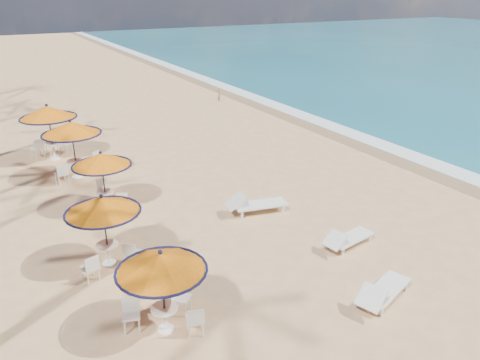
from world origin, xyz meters
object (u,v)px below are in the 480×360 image
object	(u,v)px
station_4	(48,118)
station_3	(72,133)
lounger_mid	(347,238)
station_1	(103,212)
lounger_near	(382,291)
station_2	(102,167)
lounger_far	(254,204)
station_0	(162,272)

from	to	relation	value
station_4	station_3	bearing A→B (deg)	-81.00
station_3	lounger_mid	size ratio (longest dim) A/B	1.31
station_1	lounger_near	distance (m)	7.57
station_3	station_4	bearing A→B (deg)	99.00
station_1	station_4	bearing A→B (deg)	89.20
station_3	station_4	xyz separation A→B (m)	(-0.46, 2.88, 0.01)
station_2	lounger_far	distance (m)	5.42
station_4	station_2	bearing A→B (deg)	-83.36
station_3	station_1	bearing A→B (deg)	-94.69
station_1	station_2	world-z (taller)	station_1
lounger_near	station_0	bearing A→B (deg)	142.62
lounger_near	lounger_mid	world-z (taller)	lounger_near
station_4	lounger_far	xyz separation A→B (m)	(5.14, -9.35, -1.53)
lounger_mid	lounger_far	bearing A→B (deg)	100.66
lounger_near	lounger_mid	xyz separation A→B (m)	(1.05, 2.49, -0.02)
station_1	lounger_mid	bearing A→B (deg)	-21.43
lounger_near	lounger_far	xyz separation A→B (m)	(-0.20, 5.86, 0.03)
station_2	lounger_mid	distance (m)	8.55
station_0	lounger_mid	world-z (taller)	station_0
station_1	lounger_near	world-z (taller)	station_1
station_4	station_1	bearing A→B (deg)	-90.80
station_4	lounger_mid	size ratio (longest dim) A/B	1.37
station_0	lounger_mid	size ratio (longest dim) A/B	1.12
station_0	station_3	xyz separation A→B (m)	(0.17, 10.64, 0.33)
station_3	lounger_mid	distance (m)	11.60
station_0	lounger_far	xyz separation A→B (m)	(4.85, 4.16, -1.20)
station_0	lounger_near	distance (m)	5.47
lounger_near	lounger_far	size ratio (longest dim) A/B	0.92
station_0	station_1	world-z (taller)	station_1
lounger_mid	lounger_near	bearing A→B (deg)	-122.67
station_0	lounger_mid	distance (m)	6.28
station_2	lounger_mid	xyz separation A→B (m)	(5.64, -6.30, -1.26)
station_3	station_4	size ratio (longest dim) A/B	0.96
station_4	lounger_near	bearing A→B (deg)	-70.67
station_0	lounger_near	size ratio (longest dim) A/B	1.04
station_4	lounger_near	xyz separation A→B (m)	(5.34, -15.21, -1.56)
station_2	lounger_near	bearing A→B (deg)	-62.43
station_1	station_3	world-z (taller)	station_3
station_0	lounger_far	distance (m)	6.50
station_2	lounger_mid	world-z (taller)	station_2
station_3	lounger_mid	bearing A→B (deg)	-58.92
station_3	station_2	bearing A→B (deg)	-85.29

